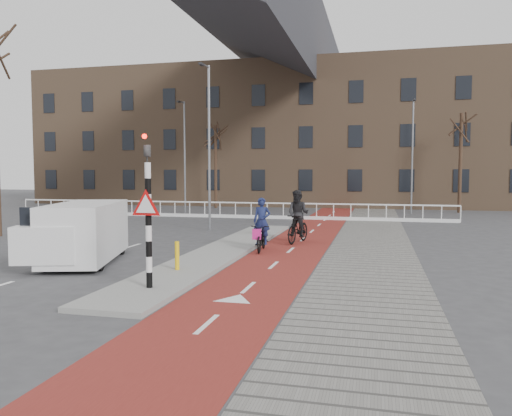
# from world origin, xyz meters

# --- Properties ---
(ground) EXTENTS (120.00, 120.00, 0.00)m
(ground) POSITION_xyz_m (0.00, 0.00, 0.00)
(ground) COLOR #38383A
(ground) RESTS_ON ground
(bike_lane) EXTENTS (2.50, 60.00, 0.01)m
(bike_lane) POSITION_xyz_m (1.50, 10.00, 0.01)
(bike_lane) COLOR maroon
(bike_lane) RESTS_ON ground
(sidewalk) EXTENTS (3.00, 60.00, 0.01)m
(sidewalk) POSITION_xyz_m (4.30, 10.00, 0.01)
(sidewalk) COLOR slate
(sidewalk) RESTS_ON ground
(curb_island) EXTENTS (1.80, 16.00, 0.12)m
(curb_island) POSITION_xyz_m (-0.70, 4.00, 0.06)
(curb_island) COLOR gray
(curb_island) RESTS_ON ground
(traffic_signal) EXTENTS (0.80, 0.80, 3.68)m
(traffic_signal) POSITION_xyz_m (-0.60, -2.02, 1.99)
(traffic_signal) COLOR black
(traffic_signal) RESTS_ON curb_island
(bollard) EXTENTS (0.12, 0.12, 0.78)m
(bollard) POSITION_xyz_m (-0.80, 0.13, 0.51)
(bollard) COLOR yellow
(bollard) RESTS_ON curb_island
(cyclist_near) EXTENTS (0.80, 1.86, 1.89)m
(cyclist_near) POSITION_xyz_m (0.55, 4.55, 0.64)
(cyclist_near) COLOR black
(cyclist_near) RESTS_ON bike_lane
(cyclist_far) EXTENTS (1.04, 2.03, 2.08)m
(cyclist_far) POSITION_xyz_m (1.47, 6.93, 0.87)
(cyclist_far) COLOR black
(cyclist_far) RESTS_ON bike_lane
(van) EXTENTS (2.89, 4.58, 1.84)m
(van) POSITION_xyz_m (-4.25, 1.18, 0.97)
(van) COLOR silver
(van) RESTS_ON ground
(railing) EXTENTS (28.00, 0.10, 0.99)m
(railing) POSITION_xyz_m (-5.00, 17.00, 0.31)
(railing) COLOR silver
(railing) RESTS_ON ground
(townhouse_row) EXTENTS (46.00, 10.00, 15.90)m
(townhouse_row) POSITION_xyz_m (-3.00, 32.00, 7.81)
(townhouse_row) COLOR #7F6047
(townhouse_row) RESTS_ON ground
(tree_mid) EXTENTS (0.23, 0.23, 6.53)m
(tree_mid) POSITION_xyz_m (-7.97, 25.19, 3.26)
(tree_mid) COLOR #311F15
(tree_mid) RESTS_ON ground
(tree_right) EXTENTS (0.24, 0.24, 6.90)m
(tree_right) POSITION_xyz_m (10.06, 24.66, 3.45)
(tree_right) COLOR #311F15
(tree_right) RESTS_ON ground
(streetlight_near) EXTENTS (0.12, 0.12, 7.84)m
(streetlight_near) POSITION_xyz_m (-3.35, 10.27, 3.92)
(streetlight_near) COLOR slate
(streetlight_near) RESTS_ON ground
(streetlight_left) EXTENTS (0.12, 0.12, 7.70)m
(streetlight_left) POSITION_xyz_m (-8.58, 20.21, 3.85)
(streetlight_left) COLOR slate
(streetlight_left) RESTS_ON ground
(streetlight_right) EXTENTS (0.12, 0.12, 7.67)m
(streetlight_right) POSITION_xyz_m (6.75, 22.95, 3.84)
(streetlight_right) COLOR slate
(streetlight_right) RESTS_ON ground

